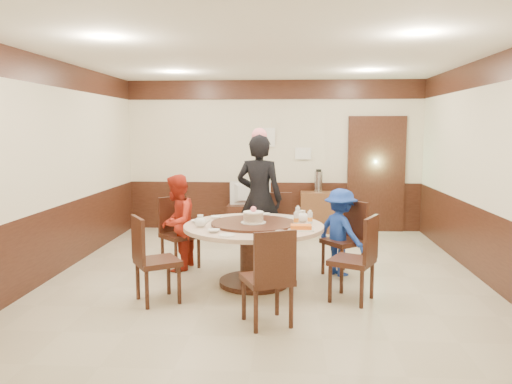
# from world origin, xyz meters

# --- Properties ---
(room) EXTENTS (6.00, 6.04, 2.84)m
(room) POSITION_xyz_m (0.01, 0.01, 1.08)
(room) COLOR #C1B79A
(room) RESTS_ON ground
(banquet_table) EXTENTS (1.70, 1.70, 0.78)m
(banquet_table) POSITION_xyz_m (-0.13, -0.43, 0.53)
(banquet_table) COLOR #341910
(banquet_table) RESTS_ON ground
(chair_0) EXTENTS (0.62, 0.61, 0.97)m
(chair_0) POSITION_xyz_m (1.02, 0.04, 0.30)
(chair_0) COLOR #341910
(chair_0) RESTS_ON ground
(chair_1) EXTENTS (0.50, 0.51, 0.97)m
(chair_1) POSITION_xyz_m (0.16, 0.76, 0.30)
(chair_1) COLOR #341910
(chair_1) RESTS_ON ground
(chair_2) EXTENTS (0.62, 0.62, 0.97)m
(chair_2) POSITION_xyz_m (-1.21, 0.27, 0.30)
(chair_2) COLOR #341910
(chair_2) RESTS_ON ground
(chair_3) EXTENTS (0.61, 0.61, 0.97)m
(chair_3) POSITION_xyz_m (-1.17, -1.13, 0.30)
(chair_3) COLOR #341910
(chair_3) RESTS_ON ground
(chair_4) EXTENTS (0.58, 0.58, 0.97)m
(chair_4) POSITION_xyz_m (0.10, -1.69, 0.30)
(chair_4) COLOR #341910
(chair_4) RESTS_ON ground
(chair_5) EXTENTS (0.59, 0.59, 0.97)m
(chair_5) POSITION_xyz_m (1.02, -0.95, 0.30)
(chair_5) COLOR #341910
(chair_5) RESTS_ON ground
(person_standing) EXTENTS (0.75, 0.58, 1.83)m
(person_standing) POSITION_xyz_m (-0.13, 0.67, 0.92)
(person_standing) COLOR black
(person_standing) RESTS_ON ground
(person_red) EXTENTS (0.56, 0.68, 1.30)m
(person_red) POSITION_xyz_m (-1.22, 0.15, 0.65)
(person_red) COLOR #B32817
(person_red) RESTS_ON ground
(person_blue) EXTENTS (0.80, 0.83, 1.14)m
(person_blue) POSITION_xyz_m (0.97, 0.05, 0.57)
(person_blue) COLOR navy
(person_blue) RESTS_ON ground
(birthday_cake) EXTENTS (0.30, 0.30, 0.20)m
(birthday_cake) POSITION_xyz_m (-0.13, -0.47, 0.85)
(birthday_cake) COLOR white
(birthday_cake) RESTS_ON banquet_table
(teapot_left) EXTENTS (0.17, 0.15, 0.13)m
(teapot_left) POSITION_xyz_m (-0.75, -0.62, 0.81)
(teapot_left) COLOR white
(teapot_left) RESTS_ON banquet_table
(teapot_right) EXTENTS (0.17, 0.15, 0.13)m
(teapot_right) POSITION_xyz_m (0.47, -0.21, 0.81)
(teapot_right) COLOR white
(teapot_right) RESTS_ON banquet_table
(bowl_0) EXTENTS (0.14, 0.14, 0.04)m
(bowl_0) POSITION_xyz_m (-0.65, -0.06, 0.77)
(bowl_0) COLOR white
(bowl_0) RESTS_ON banquet_table
(bowl_1) EXTENTS (0.13, 0.13, 0.04)m
(bowl_1) POSITION_xyz_m (0.21, -0.98, 0.77)
(bowl_1) COLOR white
(bowl_1) RESTS_ON banquet_table
(bowl_2) EXTENTS (0.14, 0.14, 0.03)m
(bowl_2) POSITION_xyz_m (-0.55, -0.91, 0.77)
(bowl_2) COLOR white
(bowl_2) RESTS_ON banquet_table
(bowl_3) EXTENTS (0.14, 0.14, 0.04)m
(bowl_3) POSITION_xyz_m (0.51, -0.60, 0.77)
(bowl_3) COLOR white
(bowl_3) RESTS_ON banquet_table
(bowl_4) EXTENTS (0.14, 0.14, 0.03)m
(bowl_4) POSITION_xyz_m (-0.84, -0.36, 0.77)
(bowl_4) COLOR white
(bowl_4) RESTS_ON banquet_table
(bowl_5) EXTENTS (0.13, 0.13, 0.04)m
(bowl_5) POSITION_xyz_m (-0.01, 0.15, 0.77)
(bowl_5) COLOR white
(bowl_5) RESTS_ON banquet_table
(saucer_near) EXTENTS (0.18, 0.18, 0.01)m
(saucer_near) POSITION_xyz_m (-0.38, -1.08, 0.76)
(saucer_near) COLOR white
(saucer_near) RESTS_ON banquet_table
(saucer_far) EXTENTS (0.18, 0.18, 0.01)m
(saucer_far) POSITION_xyz_m (0.32, 0.07, 0.76)
(saucer_far) COLOR white
(saucer_far) RESTS_ON banquet_table
(shrimp_platter) EXTENTS (0.30, 0.20, 0.06)m
(shrimp_platter) POSITION_xyz_m (0.44, -0.73, 0.78)
(shrimp_platter) COLOR white
(shrimp_platter) RESTS_ON banquet_table
(bottle_0) EXTENTS (0.06, 0.06, 0.16)m
(bottle_0) POSITION_xyz_m (0.38, -0.47, 0.83)
(bottle_0) COLOR silver
(bottle_0) RESTS_ON banquet_table
(bottle_1) EXTENTS (0.06, 0.06, 0.16)m
(bottle_1) POSITION_xyz_m (0.55, -0.40, 0.83)
(bottle_1) COLOR silver
(bottle_1) RESTS_ON banquet_table
(bottle_2) EXTENTS (0.06, 0.06, 0.16)m
(bottle_2) POSITION_xyz_m (0.41, -0.05, 0.83)
(bottle_2) COLOR silver
(bottle_2) RESTS_ON banquet_table
(tv_stand) EXTENTS (0.85, 0.45, 0.50)m
(tv_stand) POSITION_xyz_m (-0.42, 2.75, 0.25)
(tv_stand) COLOR #341910
(tv_stand) RESTS_ON ground
(television) EXTENTS (0.77, 0.19, 0.44)m
(television) POSITION_xyz_m (-0.42, 2.75, 0.72)
(television) COLOR gray
(television) RESTS_ON tv_stand
(side_cabinet) EXTENTS (0.80, 0.40, 0.75)m
(side_cabinet) POSITION_xyz_m (0.91, 2.78, 0.38)
(side_cabinet) COLOR brown
(side_cabinet) RESTS_ON ground
(thermos) EXTENTS (0.15, 0.15, 0.38)m
(thermos) POSITION_xyz_m (0.83, 2.78, 0.94)
(thermos) COLOR silver
(thermos) RESTS_ON side_cabinet
(notice_left) EXTENTS (0.25, 0.00, 0.35)m
(notice_left) POSITION_xyz_m (-0.10, 2.96, 1.75)
(notice_left) COLOR white
(notice_left) RESTS_ON room
(notice_right) EXTENTS (0.30, 0.00, 0.22)m
(notice_right) POSITION_xyz_m (0.55, 2.96, 1.45)
(notice_right) COLOR white
(notice_right) RESTS_ON room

